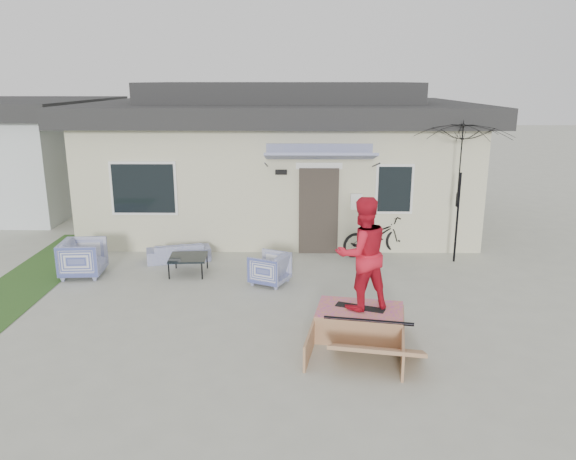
{
  "coord_description": "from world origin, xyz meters",
  "views": [
    {
      "loc": [
        0.44,
        -8.58,
        4.11
      ],
      "look_at": [
        0.3,
        1.8,
        1.3
      ],
      "focal_mm": 34.61,
      "sensor_mm": 36.0,
      "label": 1
    }
  ],
  "objects_px": {
    "loveseat": "(179,249)",
    "patio_umbrella": "(460,188)",
    "bicycle": "(376,232)",
    "armchair_left": "(83,256)",
    "coffee_table": "(188,265)",
    "skater": "(362,252)",
    "skateboard": "(360,307)",
    "skate_ramp": "(359,322)",
    "armchair_right": "(270,267)"
  },
  "relations": [
    {
      "from": "armchair_left",
      "to": "bicycle",
      "type": "xyz_separation_m",
      "value": [
        6.53,
        1.62,
        0.13
      ]
    },
    {
      "from": "bicycle",
      "to": "patio_umbrella",
      "type": "height_order",
      "value": "patio_umbrella"
    },
    {
      "from": "bicycle",
      "to": "skater",
      "type": "distance_m",
      "value": 4.59
    },
    {
      "from": "armchair_left",
      "to": "patio_umbrella",
      "type": "xyz_separation_m",
      "value": [
        8.3,
        1.1,
        1.31
      ]
    },
    {
      "from": "skater",
      "to": "armchair_left",
      "type": "bearing_deg",
      "value": -45.99
    },
    {
      "from": "bicycle",
      "to": "skateboard",
      "type": "height_order",
      "value": "bicycle"
    },
    {
      "from": "patio_umbrella",
      "to": "coffee_table",
      "type": "bearing_deg",
      "value": -171.2
    },
    {
      "from": "bicycle",
      "to": "armchair_left",
      "type": "bearing_deg",
      "value": 80.33
    },
    {
      "from": "bicycle",
      "to": "skater",
      "type": "bearing_deg",
      "value": 145.24
    },
    {
      "from": "skate_ramp",
      "to": "armchair_left",
      "type": "bearing_deg",
      "value": 163.43
    },
    {
      "from": "skater",
      "to": "armchair_right",
      "type": "bearing_deg",
      "value": -75.58
    },
    {
      "from": "skate_ramp",
      "to": "skateboard",
      "type": "distance_m",
      "value": 0.26
    },
    {
      "from": "loveseat",
      "to": "skate_ramp",
      "type": "bearing_deg",
      "value": 118.69
    },
    {
      "from": "armchair_right",
      "to": "bicycle",
      "type": "height_order",
      "value": "bicycle"
    },
    {
      "from": "bicycle",
      "to": "skate_ramp",
      "type": "distance_m",
      "value": 4.57
    },
    {
      "from": "armchair_right",
      "to": "coffee_table",
      "type": "xyz_separation_m",
      "value": [
        -1.81,
        0.58,
        -0.16
      ]
    },
    {
      "from": "coffee_table",
      "to": "skater",
      "type": "xyz_separation_m",
      "value": [
        3.42,
        -2.96,
        1.25
      ]
    },
    {
      "from": "armchair_right",
      "to": "skate_ramp",
      "type": "height_order",
      "value": "armchair_right"
    },
    {
      "from": "armchair_left",
      "to": "skateboard",
      "type": "bearing_deg",
      "value": -120.38
    },
    {
      "from": "armchair_left",
      "to": "skater",
      "type": "relative_size",
      "value": 0.47
    },
    {
      "from": "armchair_left",
      "to": "armchair_right",
      "type": "distance_m",
      "value": 4.07
    },
    {
      "from": "bicycle",
      "to": "patio_umbrella",
      "type": "xyz_separation_m",
      "value": [
        1.78,
        -0.52,
        1.18
      ]
    },
    {
      "from": "skater",
      "to": "coffee_table",
      "type": "bearing_deg",
      "value": -60.6
    },
    {
      "from": "loveseat",
      "to": "skateboard",
      "type": "distance_m",
      "value": 5.44
    },
    {
      "from": "bicycle",
      "to": "patio_umbrella",
      "type": "bearing_deg",
      "value": -129.91
    },
    {
      "from": "loveseat",
      "to": "bicycle",
      "type": "height_order",
      "value": "bicycle"
    },
    {
      "from": "skateboard",
      "to": "skater",
      "type": "bearing_deg",
      "value": -68.14
    },
    {
      "from": "loveseat",
      "to": "bicycle",
      "type": "xyz_separation_m",
      "value": [
        4.69,
        0.54,
        0.28
      ]
    },
    {
      "from": "armchair_right",
      "to": "bicycle",
      "type": "xyz_separation_m",
      "value": [
        2.48,
        2.04,
        0.21
      ]
    },
    {
      "from": "armchair_right",
      "to": "skater",
      "type": "distance_m",
      "value": 3.07
    },
    {
      "from": "bicycle",
      "to": "skateboard",
      "type": "relative_size",
      "value": 2.19
    },
    {
      "from": "bicycle",
      "to": "skate_ramp",
      "type": "bearing_deg",
      "value": 145.25
    },
    {
      "from": "armchair_right",
      "to": "skater",
      "type": "bearing_deg",
      "value": 58.9
    },
    {
      "from": "skater",
      "to": "patio_umbrella",
      "type": "bearing_deg",
      "value": -143.82
    },
    {
      "from": "loveseat",
      "to": "patio_umbrella",
      "type": "distance_m",
      "value": 6.63
    },
    {
      "from": "armchair_left",
      "to": "coffee_table",
      "type": "distance_m",
      "value": 2.26
    },
    {
      "from": "skate_ramp",
      "to": "skater",
      "type": "height_order",
      "value": "skater"
    },
    {
      "from": "armchair_right",
      "to": "coffee_table",
      "type": "relative_size",
      "value": 0.91
    },
    {
      "from": "loveseat",
      "to": "coffee_table",
      "type": "bearing_deg",
      "value": 98.22
    },
    {
      "from": "patio_umbrella",
      "to": "armchair_right",
      "type": "bearing_deg",
      "value": -160.31
    },
    {
      "from": "coffee_table",
      "to": "skateboard",
      "type": "xyz_separation_m",
      "value": [
        3.42,
        -2.96,
        0.3
      ]
    },
    {
      "from": "bicycle",
      "to": "skateboard",
      "type": "bearing_deg",
      "value": 145.24
    },
    {
      "from": "armchair_left",
      "to": "armchair_right",
      "type": "relative_size",
      "value": 1.22
    },
    {
      "from": "armchair_left",
      "to": "coffee_table",
      "type": "bearing_deg",
      "value": -89.88
    },
    {
      "from": "loveseat",
      "to": "skater",
      "type": "xyz_separation_m",
      "value": [
        3.82,
        -3.88,
        1.16
      ]
    },
    {
      "from": "skate_ramp",
      "to": "skater",
      "type": "relative_size",
      "value": 1.0
    },
    {
      "from": "loveseat",
      "to": "coffee_table",
      "type": "distance_m",
      "value": 1.0
    },
    {
      "from": "coffee_table",
      "to": "skate_ramp",
      "type": "distance_m",
      "value": 4.55
    },
    {
      "from": "loveseat",
      "to": "skateboard",
      "type": "bearing_deg",
      "value": 119.09
    },
    {
      "from": "loveseat",
      "to": "bicycle",
      "type": "bearing_deg",
      "value": 171.17
    }
  ]
}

